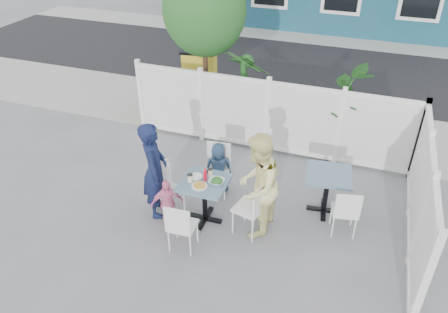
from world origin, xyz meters
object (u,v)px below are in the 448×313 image
(main_table, at_px, (205,190))
(chair_left, at_px, (165,185))
(utility_cabinet, at_px, (200,79))
(chair_back, at_px, (218,165))
(chair_near, at_px, (180,224))
(woman, at_px, (257,186))
(chair_right, at_px, (254,205))
(man, at_px, (154,170))
(toddler, at_px, (167,204))
(boy, at_px, (218,168))
(spare_table, at_px, (328,182))

(main_table, bearing_deg, chair_left, -179.13)
(utility_cabinet, xyz_separation_m, chair_back, (1.66, -3.24, -0.15))
(utility_cabinet, distance_m, chair_left, 4.24)
(chair_back, relative_size, chair_near, 1.07)
(chair_back, relative_size, woman, 0.54)
(chair_right, relative_size, man, 0.57)
(man, bearing_deg, woman, -110.27)
(woman, relative_size, toddler, 1.95)
(woman, distance_m, toddler, 1.52)
(chair_right, relative_size, boy, 1.00)
(chair_back, bearing_deg, woman, 133.07)
(utility_cabinet, distance_m, woman, 4.83)
(boy, bearing_deg, man, 28.23)
(chair_left, bearing_deg, utility_cabinet, -141.19)
(main_table, distance_m, woman, 0.92)
(spare_table, xyz_separation_m, toddler, (-2.40, -1.25, -0.16))
(man, relative_size, toddler, 1.90)
(chair_near, relative_size, woman, 0.50)
(main_table, bearing_deg, toddler, -147.09)
(woman, bearing_deg, main_table, -85.78)
(chair_right, distance_m, man, 1.74)
(main_table, bearing_deg, chair_right, -3.16)
(chair_back, bearing_deg, boy, 131.17)
(man, bearing_deg, main_table, -109.20)
(chair_near, height_order, toddler, toddler)
(utility_cabinet, bearing_deg, spare_table, -49.35)
(chair_left, bearing_deg, spare_table, 134.15)
(chair_right, relative_size, chair_back, 1.03)
(spare_table, height_order, man, man)
(chair_near, xyz_separation_m, boy, (0.01, 1.64, -0.02))
(main_table, height_order, woman, woman)
(boy, bearing_deg, chair_right, 115.46)
(chair_right, height_order, chair_back, chair_right)
(man, bearing_deg, chair_left, -90.06)
(chair_left, relative_size, chair_back, 0.98)
(woman, height_order, toddler, woman)
(boy, bearing_deg, woman, 119.03)
(chair_near, bearing_deg, main_table, 81.38)
(chair_right, bearing_deg, main_table, 100.32)
(utility_cabinet, distance_m, spare_table, 4.83)
(utility_cabinet, height_order, toddler, utility_cabinet)
(chair_left, height_order, chair_back, chair_back)
(chair_near, xyz_separation_m, toddler, (-0.45, 0.46, -0.07))
(main_table, distance_m, spare_table, 2.08)
(chair_back, bearing_deg, man, 43.82)
(main_table, bearing_deg, woman, 2.73)
(spare_table, bearing_deg, chair_right, -136.85)
(spare_table, bearing_deg, chair_back, -178.65)
(chair_back, relative_size, man, 0.55)
(chair_near, bearing_deg, chair_left, 125.85)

